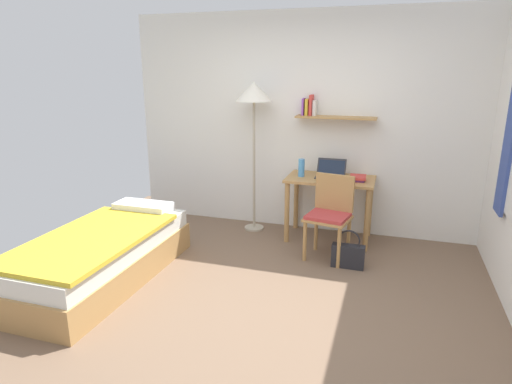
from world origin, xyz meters
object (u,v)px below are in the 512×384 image
(desk_chair, at_px, (330,212))
(desk, at_px, (330,190))
(water_bottle, at_px, (301,168))
(bed, at_px, (102,256))
(book_stack, at_px, (358,178))
(handbag, at_px, (348,255))
(laptop, at_px, (331,173))
(standing_lamp, at_px, (254,99))

(desk_chair, bearing_deg, desk, 98.78)
(desk, height_order, water_bottle, water_bottle)
(bed, distance_m, book_stack, 2.80)
(desk, bearing_deg, handbag, -66.78)
(desk, xyz_separation_m, water_bottle, (-0.34, -0.03, 0.24))
(laptop, bearing_deg, bed, -137.54)
(book_stack, bearing_deg, bed, -142.97)
(desk_chair, xyz_separation_m, standing_lamp, (-1.02, 0.56, 1.11))
(book_stack, distance_m, handbag, 0.94)
(handbag, bearing_deg, desk, 113.22)
(laptop, height_order, water_bottle, water_bottle)
(standing_lamp, bearing_deg, book_stack, -3.61)
(bed, height_order, laptop, laptop)
(laptop, relative_size, water_bottle, 1.63)
(bed, relative_size, book_stack, 8.94)
(water_bottle, bearing_deg, standing_lamp, 172.37)
(water_bottle, xyz_separation_m, handbag, (0.64, -0.69, -0.71))
(bed, relative_size, desk, 1.98)
(desk_chair, height_order, standing_lamp, standing_lamp)
(standing_lamp, xyz_separation_m, handbag, (1.24, -0.77, -1.47))
(handbag, bearing_deg, book_stack, 90.03)
(desk_chair, height_order, water_bottle, water_bottle)
(desk_chair, xyz_separation_m, handbag, (0.23, -0.20, -0.36))
(standing_lamp, distance_m, handbag, 2.07)
(desk_chair, xyz_separation_m, water_bottle, (-0.41, 0.48, 0.35))
(bed, bearing_deg, desk, 41.76)
(handbag, bearing_deg, standing_lamp, 148.30)
(desk_chair, height_order, laptop, laptop)
(standing_lamp, bearing_deg, water_bottle, -7.63)
(standing_lamp, distance_m, water_bottle, 0.97)
(laptop, xyz_separation_m, water_bottle, (-0.33, -0.07, 0.05))
(laptop, distance_m, handbag, 1.05)
(desk, xyz_separation_m, handbag, (0.31, -0.72, -0.47))
(bed, relative_size, water_bottle, 9.52)
(bed, xyz_separation_m, handbag, (2.20, 0.97, -0.11))
(desk_chair, relative_size, handbag, 2.20)
(bed, distance_m, desk_chair, 2.30)
(desk_chair, relative_size, water_bottle, 4.28)
(laptop, relative_size, book_stack, 1.53)
(bed, distance_m, laptop, 2.61)
(bed, relative_size, standing_lamp, 1.09)
(desk, relative_size, handbag, 2.47)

